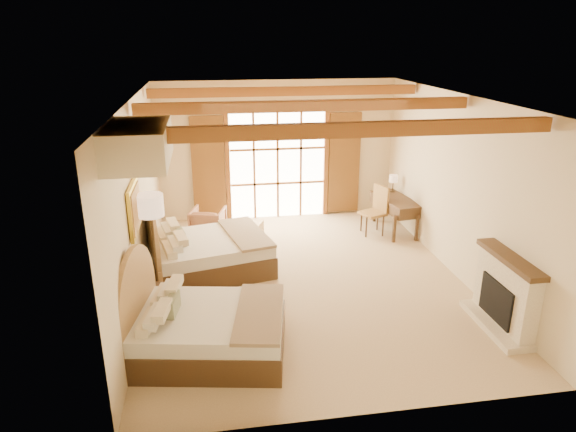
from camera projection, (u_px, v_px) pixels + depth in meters
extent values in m
plane|color=#D0B88F|center=(305.00, 280.00, 9.19)|extent=(7.00, 7.00, 0.00)
plane|color=beige|center=(277.00, 150.00, 11.91)|extent=(5.50, 0.00, 5.50)
plane|color=beige|center=(138.00, 203.00, 8.24)|extent=(0.00, 7.00, 7.00)
plane|color=beige|center=(458.00, 187.00, 9.07)|extent=(0.00, 7.00, 7.00)
plane|color=#B67D3A|center=(307.00, 98.00, 8.12)|extent=(7.00, 7.00, 0.00)
cube|color=white|center=(277.00, 166.00, 11.99)|extent=(2.20, 0.02, 2.50)
cube|color=brown|center=(208.00, 169.00, 11.72)|extent=(0.75, 0.06, 2.40)
cube|color=brown|center=(344.00, 163.00, 12.20)|extent=(0.75, 0.06, 2.40)
cube|color=#F3EAC4|center=(506.00, 294.00, 7.54)|extent=(0.25, 1.30, 1.10)
cube|color=black|center=(500.00, 301.00, 7.56)|extent=(0.18, 0.80, 0.60)
cube|color=#F3EAC4|center=(495.00, 324.00, 7.69)|extent=(0.45, 1.40, 0.10)
cube|color=#44301A|center=(511.00, 259.00, 7.35)|extent=(0.30, 1.40, 0.08)
cube|color=gold|center=(134.00, 208.00, 7.50)|extent=(0.05, 0.95, 0.75)
cube|color=#DBB151|center=(136.00, 208.00, 7.51)|extent=(0.02, 0.82, 0.62)
cube|color=beige|center=(138.00, 144.00, 5.98)|extent=(0.70, 1.40, 0.45)
cube|color=#44301A|center=(210.00, 339.00, 7.05)|extent=(2.27, 1.87, 0.40)
cube|color=silver|center=(209.00, 320.00, 6.95)|extent=(2.23, 1.83, 0.22)
cube|color=#907558|center=(259.00, 308.00, 7.01)|extent=(0.88, 1.65, 0.05)
cube|color=gray|center=(172.00, 308.00, 6.80)|extent=(0.19, 0.43, 0.24)
cube|color=#44301A|center=(209.00, 261.00, 9.46)|extent=(2.43, 2.04, 0.41)
cube|color=silver|center=(208.00, 245.00, 9.35)|extent=(2.38, 2.00, 0.23)
cube|color=#907558|center=(247.00, 236.00, 9.42)|extent=(0.99, 1.74, 0.05)
cube|color=gray|center=(180.00, 234.00, 9.20)|extent=(0.22, 0.45, 0.25)
cube|color=#44301A|center=(160.00, 307.00, 7.67)|extent=(0.60, 0.60, 0.60)
cylinder|color=#3B2C1A|center=(160.00, 306.00, 8.28)|extent=(0.27, 0.27, 0.03)
cylinder|color=#3B2C1A|center=(155.00, 259.00, 8.01)|extent=(0.04, 0.04, 1.62)
cylinder|color=beige|center=(150.00, 205.00, 7.71)|extent=(0.40, 0.40, 0.33)
imported|color=#9D6343|center=(208.00, 223.00, 11.06)|extent=(0.85, 0.86, 0.64)
cube|color=#AE854F|center=(248.00, 232.00, 10.84)|extent=(0.73, 0.73, 0.41)
cube|color=#44301A|center=(396.00, 199.00, 11.25)|extent=(0.80, 1.47, 0.05)
cube|color=#44301A|center=(396.00, 205.00, 11.29)|extent=(0.77, 1.43, 0.22)
cube|color=olive|center=(373.00, 213.00, 11.16)|extent=(0.61, 0.61, 0.06)
cube|color=olive|center=(383.00, 199.00, 11.09)|extent=(0.22, 0.46, 0.57)
cylinder|color=#3B2C1A|center=(393.00, 191.00, 11.72)|extent=(0.12, 0.12, 0.02)
cylinder|color=#3B2C1A|center=(393.00, 185.00, 11.67)|extent=(0.02, 0.02, 0.27)
cylinder|color=beige|center=(393.00, 178.00, 11.61)|extent=(0.19, 0.19, 0.16)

